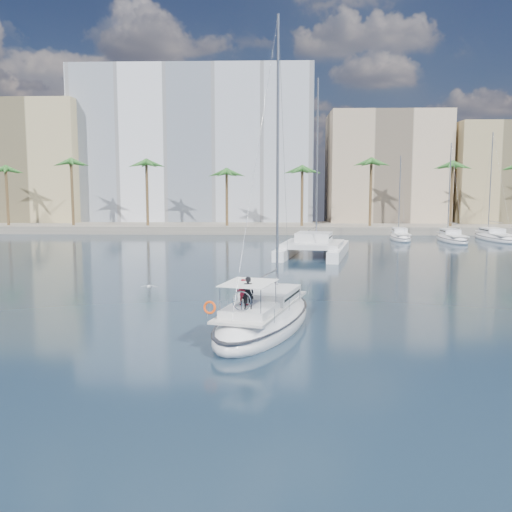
{
  "coord_description": "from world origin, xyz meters",
  "views": [
    {
      "loc": [
        2.56,
        -32.45,
        7.59
      ],
      "look_at": [
        1.44,
        1.5,
        3.33
      ],
      "focal_mm": 40.0,
      "sensor_mm": 36.0,
      "label": 1
    }
  ],
  "objects": [
    {
      "name": "building_beige",
      "position": [
        22.0,
        70.0,
        10.0
      ],
      "size": [
        20.0,
        14.0,
        20.0
      ],
      "primitive_type": "cube",
      "color": "#C3AA8C",
      "rests_on": "ground"
    },
    {
      "name": "seagull",
      "position": [
        -5.55,
        3.54,
        1.07
      ],
      "size": [
        1.12,
        0.48,
        0.21
      ],
      "color": "silver",
      "rests_on": "ground"
    },
    {
      "name": "moored_yacht_b",
      "position": [
        26.5,
        45.0,
        0.0
      ],
      "size": [
        3.32,
        10.83,
        13.72
      ],
      "primitive_type": null,
      "rotation": [
        0.0,
        0.0,
        -0.02
      ],
      "color": "white",
      "rests_on": "ground"
    },
    {
      "name": "palm_centre",
      "position": [
        0.0,
        57.0,
        10.28
      ],
      "size": [
        3.6,
        3.6,
        12.3
      ],
      "color": "brown",
      "rests_on": "ground"
    },
    {
      "name": "catamaran",
      "position": [
        6.73,
        28.62,
        1.17
      ],
      "size": [
        9.03,
        14.15,
        18.98
      ],
      "rotation": [
        0.0,
        0.0,
        -0.2
      ],
      "color": "white",
      "rests_on": "ground"
    },
    {
      "name": "moored_yacht_c",
      "position": [
        33.0,
        47.0,
        0.0
      ],
      "size": [
        3.98,
        12.33,
        15.54
      ],
      "primitive_type": null,
      "rotation": [
        0.0,
        0.0,
        0.03
      ],
      "color": "white",
      "rests_on": "ground"
    },
    {
      "name": "building_tan_left",
      "position": [
        -42.0,
        69.0,
        11.0
      ],
      "size": [
        22.0,
        14.0,
        22.0
      ],
      "primitive_type": "cube",
      "color": "tan",
      "rests_on": "ground"
    },
    {
      "name": "main_sloop",
      "position": [
        2.02,
        -2.92,
        0.53
      ],
      "size": [
        6.86,
        12.4,
        17.54
      ],
      "rotation": [
        0.0,
        0.0,
        -0.28
      ],
      "color": "white",
      "rests_on": "ground"
    },
    {
      "name": "quay",
      "position": [
        0.0,
        61.0,
        0.6
      ],
      "size": [
        120.0,
        14.0,
        1.2
      ],
      "primitive_type": "cube",
      "color": "gray",
      "rests_on": "ground"
    },
    {
      "name": "palm_left",
      "position": [
        -34.0,
        57.0,
        10.28
      ],
      "size": [
        3.6,
        3.6,
        12.3
      ],
      "color": "brown",
      "rests_on": "ground"
    },
    {
      "name": "moored_yacht_a",
      "position": [
        20.0,
        47.0,
        0.0
      ],
      "size": [
        3.37,
        9.52,
        11.9
      ],
      "primitive_type": null,
      "rotation": [
        0.0,
        0.0,
        -0.07
      ],
      "color": "white",
      "rests_on": "ground"
    },
    {
      "name": "building_tan_right",
      "position": [
        42.0,
        68.0,
        9.0
      ],
      "size": [
        18.0,
        12.0,
        18.0
      ],
      "primitive_type": "cube",
      "color": "tan",
      "rests_on": "ground"
    },
    {
      "name": "building_modern",
      "position": [
        -12.0,
        73.0,
        14.0
      ],
      "size": [
        42.0,
        16.0,
        28.0
      ],
      "primitive_type": "cube",
      "color": "white",
      "rests_on": "ground"
    },
    {
      "name": "ground",
      "position": [
        0.0,
        0.0,
        0.0
      ],
      "size": [
        160.0,
        160.0,
        0.0
      ],
      "primitive_type": "plane",
      "color": "black",
      "rests_on": "ground"
    },
    {
      "name": "palm_right",
      "position": [
        34.0,
        57.0,
        10.28
      ],
      "size": [
        3.6,
        3.6,
        12.3
      ],
      "color": "brown",
      "rests_on": "ground"
    }
  ]
}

